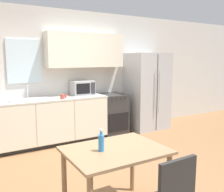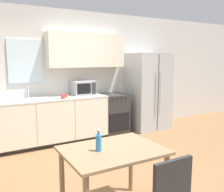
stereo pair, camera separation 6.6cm
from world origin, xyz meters
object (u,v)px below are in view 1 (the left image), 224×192
object	(u,v)px
oven_range	(112,114)
microwave	(82,88)
dining_table	(115,159)
coffee_mug	(63,97)
drink_bottle	(101,142)
refrigerator	(147,91)

from	to	relation	value
oven_range	microwave	world-z (taller)	microwave
oven_range	dining_table	bearing A→B (deg)	-119.70
dining_table	coffee_mug	bearing A→B (deg)	83.17
dining_table	drink_bottle	bearing A→B (deg)	170.15
coffee_mug	drink_bottle	size ratio (longest dim) A/B	0.51
refrigerator	drink_bottle	world-z (taller)	refrigerator
coffee_mug	drink_bottle	xyz separation A→B (m)	(-0.44, -2.40, -0.12)
microwave	dining_table	bearing A→B (deg)	-107.07
microwave	dining_table	xyz separation A→B (m)	(-0.85, -2.76, -0.44)
coffee_mug	dining_table	distance (m)	2.47
oven_range	microwave	bearing A→B (deg)	171.26
microwave	coffee_mug	size ratio (longest dim) A/B	4.01
oven_range	drink_bottle	distance (m)	3.14
oven_range	refrigerator	bearing A→B (deg)	-3.98
oven_range	refrigerator	xyz separation A→B (m)	(0.95, -0.07, 0.46)
microwave	dining_table	world-z (taller)	microwave
microwave	drink_bottle	size ratio (longest dim) A/B	2.06
dining_table	drink_bottle	distance (m)	0.26
dining_table	drink_bottle	size ratio (longest dim) A/B	4.52
oven_range	drink_bottle	xyz separation A→B (m)	(-1.67, -2.63, 0.39)
oven_range	coffee_mug	xyz separation A→B (m)	(-1.22, -0.22, 0.52)
microwave	coffee_mug	bearing A→B (deg)	-149.67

